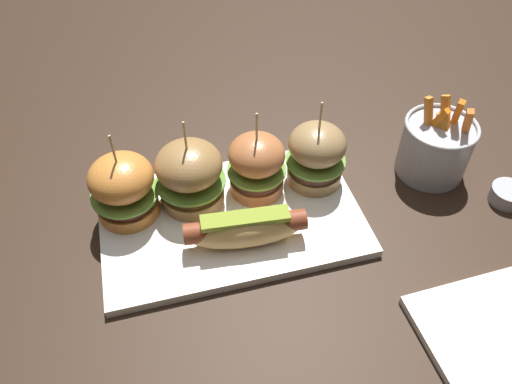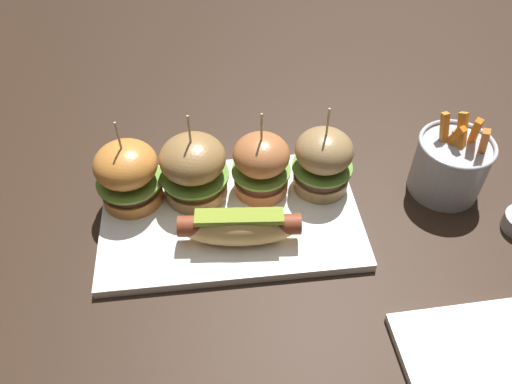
{
  "view_description": "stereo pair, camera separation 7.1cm",
  "coord_description": "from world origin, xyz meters",
  "px_view_note": "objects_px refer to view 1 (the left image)",
  "views": [
    {
      "loc": [
        -0.09,
        -0.48,
        0.57
      ],
      "look_at": [
        0.04,
        0.0,
        0.05
      ],
      "focal_mm": 35.32,
      "sensor_mm": 36.0,
      "label": 1
    },
    {
      "loc": [
        -0.02,
        -0.49,
        0.57
      ],
      "look_at": [
        0.04,
        0.0,
        0.05
      ],
      "focal_mm": 35.32,
      "sensor_mm": 36.0,
      "label": 2
    }
  ],
  "objects_px": {
    "slider_far_left": "(123,187)",
    "slider_center_left": "(190,174)",
    "slider_center_right": "(257,164)",
    "hot_dog": "(245,228)",
    "side_plate": "(499,342)",
    "platter_main": "(231,219)",
    "sauce_ramekin": "(508,194)",
    "slider_far_right": "(316,154)",
    "fries_bucket": "(435,147)"
  },
  "relations": [
    {
      "from": "sauce_ramekin",
      "to": "slider_center_right",
      "type": "bearing_deg",
      "value": 163.4
    },
    {
      "from": "slider_far_right",
      "to": "sauce_ramekin",
      "type": "distance_m",
      "value": 0.3
    },
    {
      "from": "slider_center_left",
      "to": "slider_far_right",
      "type": "distance_m",
      "value": 0.19
    },
    {
      "from": "slider_far_left",
      "to": "side_plate",
      "type": "distance_m",
      "value": 0.52
    },
    {
      "from": "sauce_ramekin",
      "to": "side_plate",
      "type": "bearing_deg",
      "value": -125.78
    },
    {
      "from": "sauce_ramekin",
      "to": "side_plate",
      "type": "xyz_separation_m",
      "value": [
        -0.15,
        -0.21,
        -0.01
      ]
    },
    {
      "from": "slider_far_left",
      "to": "fries_bucket",
      "type": "xyz_separation_m",
      "value": [
        0.48,
        -0.02,
        -0.02
      ]
    },
    {
      "from": "slider_far_left",
      "to": "platter_main",
      "type": "bearing_deg",
      "value": -18.2
    },
    {
      "from": "platter_main",
      "to": "slider_center_left",
      "type": "relative_size",
      "value": 2.57
    },
    {
      "from": "slider_far_left",
      "to": "slider_center_left",
      "type": "height_order",
      "value": "slider_center_left"
    },
    {
      "from": "slider_center_left",
      "to": "sauce_ramekin",
      "type": "xyz_separation_m",
      "value": [
        0.47,
        -0.11,
        -0.05
      ]
    },
    {
      "from": "slider_center_right",
      "to": "hot_dog",
      "type": "bearing_deg",
      "value": -113.24
    },
    {
      "from": "slider_far_right",
      "to": "side_plate",
      "type": "height_order",
      "value": "slider_far_right"
    },
    {
      "from": "slider_far_right",
      "to": "platter_main",
      "type": "bearing_deg",
      "value": -163.47
    },
    {
      "from": "side_plate",
      "to": "fries_bucket",
      "type": "bearing_deg",
      "value": 77.33
    },
    {
      "from": "slider_center_left",
      "to": "fries_bucket",
      "type": "relative_size",
      "value": 1.06
    },
    {
      "from": "hot_dog",
      "to": "sauce_ramekin",
      "type": "relative_size",
      "value": 3.14
    },
    {
      "from": "platter_main",
      "to": "slider_far_left",
      "type": "height_order",
      "value": "slider_far_left"
    },
    {
      "from": "slider_far_left",
      "to": "slider_far_right",
      "type": "distance_m",
      "value": 0.29
    },
    {
      "from": "slider_far_left",
      "to": "sauce_ramekin",
      "type": "relative_size",
      "value": 2.68
    },
    {
      "from": "hot_dog",
      "to": "fries_bucket",
      "type": "distance_m",
      "value": 0.34
    },
    {
      "from": "slider_far_left",
      "to": "slider_center_right",
      "type": "xyz_separation_m",
      "value": [
        0.19,
        -0.0,
        -0.0
      ]
    },
    {
      "from": "platter_main",
      "to": "slider_far_right",
      "type": "bearing_deg",
      "value": 16.53
    },
    {
      "from": "slider_center_left",
      "to": "fries_bucket",
      "type": "distance_m",
      "value": 0.39
    },
    {
      "from": "fries_bucket",
      "to": "slider_far_right",
      "type": "bearing_deg",
      "value": 175.79
    },
    {
      "from": "slider_center_right",
      "to": "sauce_ramekin",
      "type": "xyz_separation_m",
      "value": [
        0.37,
        -0.11,
        -0.05
      ]
    },
    {
      "from": "hot_dog",
      "to": "slider_far_right",
      "type": "bearing_deg",
      "value": 35.12
    },
    {
      "from": "platter_main",
      "to": "fries_bucket",
      "type": "relative_size",
      "value": 2.71
    },
    {
      "from": "slider_center_left",
      "to": "sauce_ramekin",
      "type": "height_order",
      "value": "slider_center_left"
    },
    {
      "from": "hot_dog",
      "to": "slider_center_right",
      "type": "distance_m",
      "value": 0.11
    },
    {
      "from": "slider_center_right",
      "to": "side_plate",
      "type": "distance_m",
      "value": 0.39
    },
    {
      "from": "slider_far_right",
      "to": "sauce_ramekin",
      "type": "bearing_deg",
      "value": -21.19
    },
    {
      "from": "fries_bucket",
      "to": "side_plate",
      "type": "bearing_deg",
      "value": -102.67
    },
    {
      "from": "slider_center_left",
      "to": "slider_far_left",
      "type": "bearing_deg",
      "value": -179.95
    },
    {
      "from": "slider_center_left",
      "to": "side_plate",
      "type": "relative_size",
      "value": 0.84
    },
    {
      "from": "slider_far_right",
      "to": "fries_bucket",
      "type": "bearing_deg",
      "value": -4.21
    },
    {
      "from": "hot_dog",
      "to": "side_plate",
      "type": "height_order",
      "value": "hot_dog"
    },
    {
      "from": "slider_center_left",
      "to": "slider_far_right",
      "type": "height_order",
      "value": "same"
    },
    {
      "from": "platter_main",
      "to": "sauce_ramekin",
      "type": "bearing_deg",
      "value": -8.83
    },
    {
      "from": "hot_dog",
      "to": "slider_far_left",
      "type": "xyz_separation_m",
      "value": [
        -0.15,
        0.1,
        0.02
      ]
    },
    {
      "from": "fries_bucket",
      "to": "slider_center_left",
      "type": "bearing_deg",
      "value": 177.14
    },
    {
      "from": "platter_main",
      "to": "side_plate",
      "type": "xyz_separation_m",
      "value": [
        0.27,
        -0.27,
        -0.0
      ]
    },
    {
      "from": "platter_main",
      "to": "slider_far_right",
      "type": "distance_m",
      "value": 0.16
    },
    {
      "from": "slider_far_left",
      "to": "hot_dog",
      "type": "bearing_deg",
      "value": -32.87
    },
    {
      "from": "side_plate",
      "to": "platter_main",
      "type": "bearing_deg",
      "value": 134.57
    },
    {
      "from": "slider_far_left",
      "to": "slider_center_right",
      "type": "relative_size",
      "value": 1.01
    },
    {
      "from": "slider_far_right",
      "to": "sauce_ramekin",
      "type": "relative_size",
      "value": 2.71
    },
    {
      "from": "sauce_ramekin",
      "to": "slider_far_right",
      "type": "bearing_deg",
      "value": 158.81
    },
    {
      "from": "slider_center_left",
      "to": "side_plate",
      "type": "distance_m",
      "value": 0.45
    },
    {
      "from": "slider_center_right",
      "to": "side_plate",
      "type": "height_order",
      "value": "slider_center_right"
    }
  ]
}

